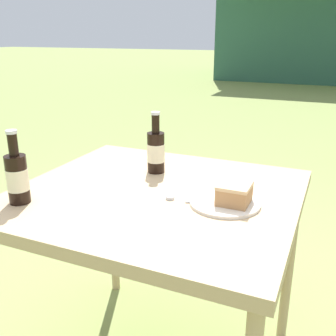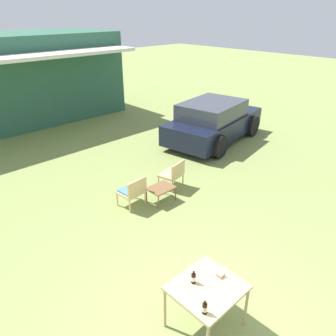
{
  "view_description": "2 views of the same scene",
  "coord_description": "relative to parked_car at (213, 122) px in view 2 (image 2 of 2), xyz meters",
  "views": [
    {
      "loc": [
        0.52,
        -1.1,
        1.26
      ],
      "look_at": [
        0.0,
        0.1,
        0.81
      ],
      "focal_mm": 42.0,
      "sensor_mm": 36.0,
      "label": 1
    },
    {
      "loc": [
        -2.62,
        -1.99,
        4.11
      ],
      "look_at": [
        1.92,
        2.78,
        0.9
      ],
      "focal_mm": 35.0,
      "sensor_mm": 36.0,
      "label": 2
    }
  ],
  "objects": [
    {
      "name": "cola_bottle_near",
      "position": [
        -5.9,
        -4.48,
        0.17
      ],
      "size": [
        0.07,
        0.07,
        0.23
      ],
      "color": "black",
      "rests_on": "patio_table"
    },
    {
      "name": "wicker_chair_cushioned",
      "position": [
        -4.59,
        -1.42,
        -0.27
      ],
      "size": [
        0.57,
        0.52,
        0.73
      ],
      "rotation": [
        0.0,
        0.0,
        3.22
      ],
      "color": "tan",
      "rests_on": "ground_plane"
    },
    {
      "name": "fork",
      "position": [
        -5.62,
        -4.68,
        0.09
      ],
      "size": [
        0.16,
        0.06,
        0.01
      ],
      "color": "silver",
      "rests_on": "patio_table"
    },
    {
      "name": "cake_on_plate",
      "position": [
        -5.57,
        -4.67,
        0.11
      ],
      "size": [
        0.22,
        0.22,
        0.07
      ],
      "color": "silver",
      "rests_on": "patio_table"
    },
    {
      "name": "wicker_chair_plain",
      "position": [
        -3.31,
        -1.44,
        -0.26
      ],
      "size": [
        0.63,
        0.59,
        0.73
      ],
      "rotation": [
        0.0,
        0.0,
        3.36
      ],
      "color": "tan",
      "rests_on": "ground_plane"
    },
    {
      "name": "loose_bottle_cap",
      "position": [
        -5.75,
        -4.7,
        0.09
      ],
      "size": [
        0.03,
        0.03,
        0.01
      ],
      "color": "silver",
      "rests_on": "patio_table"
    },
    {
      "name": "cabin_building",
      "position": [
        -4.3,
        6.83,
        0.99
      ],
      "size": [
        8.72,
        4.7,
        3.3
      ],
      "color": "#2D5B47",
      "rests_on": "ground_plane"
    },
    {
      "name": "parked_car",
      "position": [
        0.0,
        0.0,
        0.0
      ],
      "size": [
        4.13,
        2.48,
        1.38
      ],
      "rotation": [
        0.0,
        0.0,
        0.17
      ],
      "color": "black",
      "rests_on": "ground_plane"
    },
    {
      "name": "patio_table",
      "position": [
        -5.82,
        -4.65,
        0.02
      ],
      "size": [
        0.92,
        0.85,
        0.76
      ],
      "color": "tan",
      "rests_on": "ground_plane"
    },
    {
      "name": "cola_bottle_far",
      "position": [
        -6.17,
        -4.91,
        0.17
      ],
      "size": [
        0.07,
        0.07,
        0.23
      ],
      "color": "black",
      "rests_on": "patio_table"
    },
    {
      "name": "garden_side_table",
      "position": [
        -3.97,
        -1.71,
        -0.35
      ],
      "size": [
        0.6,
        0.47,
        0.37
      ],
      "color": "brown",
      "rests_on": "ground_plane"
    },
    {
      "name": "ground_plane",
      "position": [
        -5.82,
        -4.65,
        -0.67
      ],
      "size": [
        60.0,
        60.0,
        0.0
      ],
      "primitive_type": "plane",
      "color": "olive"
    }
  ]
}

